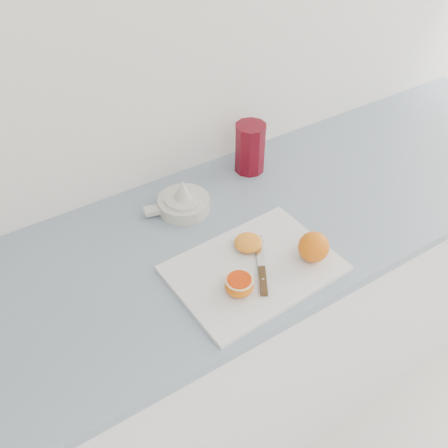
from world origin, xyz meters
The scene contains 8 objects.
counter centered at (-0.10, 1.70, 0.45)m, with size 2.35×0.64×0.89m.
cutting_board centered at (-0.17, 1.55, 0.90)m, with size 0.39×0.28×0.01m, color silver.
whole_orange centered at (-0.04, 1.49, 0.94)m, with size 0.08×0.08×0.08m.
half_orange centered at (-0.25, 1.50, 0.92)m, with size 0.07×0.07×0.04m.
squeezed_shell centered at (-0.15, 1.61, 0.92)m, with size 0.07×0.07×0.03m.
paring_knife centered at (-0.18, 1.51, 0.91)m, with size 0.12×0.18×0.01m.
citrus_juicer centered at (-0.20, 1.84, 0.92)m, with size 0.18×0.14×0.10m.
red_tumbler centered at (0.06, 1.90, 0.96)m, with size 0.09×0.09×0.15m.
Camera 1 is at (-0.68, 0.89, 1.78)m, focal length 40.00 mm.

